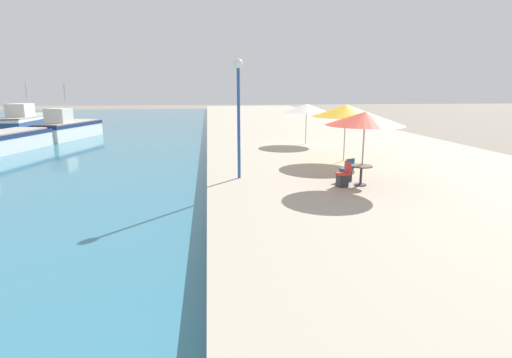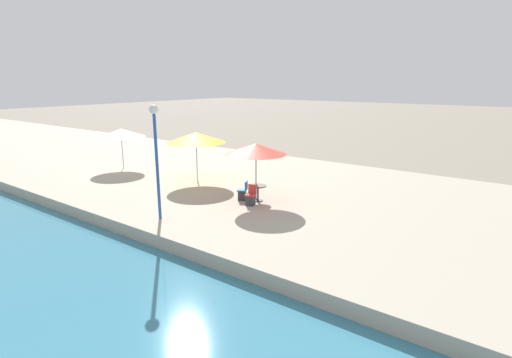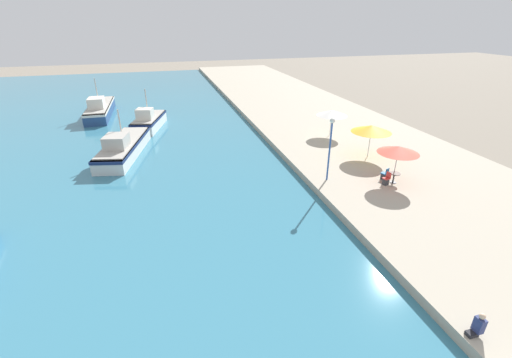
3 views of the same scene
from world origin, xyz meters
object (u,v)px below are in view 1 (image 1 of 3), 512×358
Objects in this scene: cafe_umbrella_white at (346,111)px; cafe_chair_right at (343,178)px; cafe_table at (361,171)px; cafe_umbrella_striped at (306,108)px; cafe_chair_left at (346,173)px; cafe_umbrella_pink at (365,118)px; lamppost at (238,99)px; fishing_boat_distant at (29,121)px; fishing_boat_far at (68,128)px.

cafe_umbrella_white is 5.79m from cafe_chair_right.
cafe_umbrella_striped is at bearing 86.57° from cafe_table.
cafe_chair_left is (-0.32, 0.65, -0.21)m from cafe_table.
cafe_table is at bearing -118.87° from cafe_umbrella_pink.
cafe_chair_left is 0.20× the size of lamppost.
cafe_table is at bearing -21.94° from lamppost.
cafe_umbrella_pink is 4.74m from lamppost.
cafe_chair_right is at bearing -143.12° from cafe_chair_left.
fishing_boat_distant reaches higher than cafe_chair_right.
cafe_chair_left and cafe_chair_right have the same top height.
cafe_table is at bearing -50.07° from fishing_boat_distant.
fishing_boat_far reaches higher than cafe_table.
cafe_chair_right is at bearing -27.33° from lamppost.
cafe_chair_left is (22.34, -26.78, -0.05)m from fishing_boat_distant.
cafe_umbrella_pink is 3.54× the size of cafe_table.
fishing_boat_distant reaches higher than cafe_chair_left.
cafe_chair_right is 0.20× the size of lamppost.
cafe_umbrella_pink is 0.87× the size of cafe_umbrella_white.
fishing_boat_far is at bearing 103.90° from cafe_chair_left.
lamppost is (-5.39, -3.23, 0.66)m from cafe_umbrella_white.
fishing_boat_far is at bearing 28.38° from cafe_chair_right.
cafe_umbrella_pink is at bearing -101.33° from cafe_umbrella_white.
fishing_boat_distant is 35.58m from cafe_table.
lamppost is at bearing 158.06° from cafe_table.
fishing_boat_far is 22.46m from lamppost.
cafe_umbrella_white is 6.32m from lamppost.
lamppost is (12.47, -18.47, 2.76)m from fishing_boat_far.
cafe_umbrella_white is at bearing -29.13° from cafe_chair_right.
cafe_umbrella_pink is 4.88m from cafe_umbrella_white.
cafe_umbrella_striped is 10.75m from cafe_chair_left.
fishing_boat_distant reaches higher than fishing_boat_far.
cafe_chair_left is at bearing -15.28° from lamppost.
lamppost is (-4.01, 1.09, 2.77)m from cafe_chair_left.
cafe_umbrella_pink is 2.19m from cafe_chair_left.
fishing_boat_distant is at bearing 28.59° from cafe_chair_right.
cafe_chair_right is at bearing -109.18° from cafe_umbrella_white.
fishing_boat_distant is at bearing 103.65° from cafe_chair_left.
fishing_boat_distant reaches higher than cafe_umbrella_striped.
fishing_boat_distant is at bearing 125.52° from lamppost.
lamppost reaches higher than cafe_chair_left.
cafe_umbrella_white is at bearing 78.67° from cafe_umbrella_pink.
cafe_chair_right is at bearing -96.97° from cafe_umbrella_striped.
cafe_umbrella_white is at bearing -43.06° from fishing_boat_distant.
fishing_boat_far is at bearing 139.51° from cafe_umbrella_white.
fishing_boat_far is at bearing 152.65° from cafe_umbrella_striped.
fishing_boat_far is 7.43× the size of cafe_chair_left.
cafe_umbrella_pink is 3.11× the size of cafe_chair_right.
fishing_boat_distant is 11.42× the size of cafe_chair_right.
cafe_chair_left is 4.99m from lamppost.
fishing_boat_distant is at bearing 136.57° from cafe_umbrella_white.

